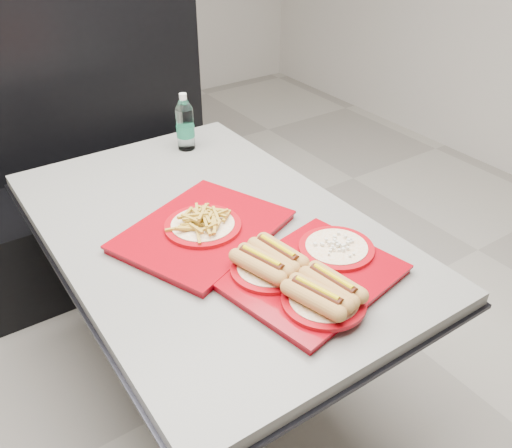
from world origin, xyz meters
TOP-DOWN VIEW (x-y plane):
  - ground at (0.00, 0.00)m, footprint 6.00×6.00m
  - diner_table at (0.00, 0.00)m, footprint 0.92×1.42m
  - booth_bench at (0.00, 1.09)m, footprint 1.30×0.57m
  - tray_near at (0.08, -0.40)m, footprint 0.50×0.43m
  - tray_far at (-0.04, -0.04)m, footprint 0.58×0.53m
  - water_bottle at (0.21, 0.54)m, footprint 0.07×0.07m

SIDE VIEW (x-z plane):
  - ground at x=0.00m, z-range 0.00..0.00m
  - booth_bench at x=0.00m, z-range -0.27..1.08m
  - diner_table at x=0.00m, z-range 0.21..0.96m
  - tray_far at x=-0.04m, z-range 0.73..0.82m
  - tray_near at x=0.08m, z-range 0.74..0.83m
  - water_bottle at x=0.21m, z-range 0.74..0.96m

